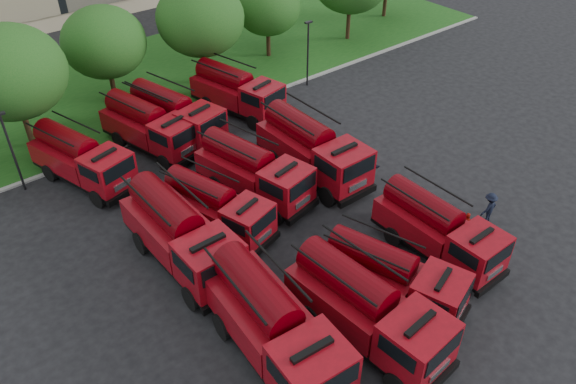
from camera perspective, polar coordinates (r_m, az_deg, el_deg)
name	(u,v)px	position (r m, az deg, el deg)	size (l,w,h in m)	color
ground	(349,275)	(28.04, 6.27, -8.35)	(140.00, 140.00, 0.00)	black
lawn	(117,88)	(46.40, -16.99, 10.04)	(70.00, 16.00, 0.12)	#164913
curb	(169,129)	(39.76, -12.05, 6.24)	(70.00, 0.30, 0.14)	gray
tree_2	(10,72)	(38.30, -26.41, 10.84)	(6.72, 6.72, 8.22)	#382314
tree_3	(104,42)	(42.55, -18.18, 14.26)	(5.88, 5.88, 7.19)	#382314
tree_4	(200,18)	(43.88, -8.89, 17.03)	(6.55, 6.55, 8.01)	#382314
tree_5	(268,7)	(48.61, -2.09, 18.30)	(5.46, 5.46, 6.68)	#382314
lamp_post_0	(11,148)	(35.22, -26.32, 4.03)	(0.60, 0.25, 5.11)	black
lamp_post_1	(308,50)	(43.95, 2.03, 14.21)	(0.60, 0.25, 5.11)	black
fire_truck_0	(273,325)	(23.38, -1.54, -13.38)	(3.51, 8.24, 3.65)	black
fire_truck_1	(366,308)	(24.27, 7.94, -11.64)	(3.24, 7.85, 3.50)	black
fire_truck_2	(392,277)	(26.03, 10.49, -8.45)	(4.21, 7.15, 3.09)	black
fire_truck_3	(438,229)	(28.92, 14.97, -3.65)	(2.61, 7.01, 3.18)	black
fire_truck_4	(181,235)	(27.81, -10.85, -4.26)	(2.94, 7.91, 3.59)	black
fire_truck_5	(216,207)	(29.68, -7.35, -1.55)	(3.91, 6.93, 2.99)	black
fire_truck_6	(253,171)	(31.85, -3.56, 2.11)	(3.92, 7.69, 3.34)	black
fire_truck_7	(312,149)	(33.51, 2.49, 4.40)	(3.01, 8.03, 3.64)	black
fire_truck_8	(81,159)	(35.12, -20.27, 3.20)	(4.25, 7.53, 3.25)	black
fire_truck_9	(149,126)	(37.18, -13.94, 6.49)	(4.02, 7.61, 3.30)	black
fire_truck_10	(175,115)	(37.98, -11.45, 7.63)	(4.16, 7.82, 3.39)	black
fire_truck_11	(237,91)	(40.61, -5.25, 10.19)	(4.01, 7.65, 3.32)	black
firefighter_0	(466,272)	(29.37, 17.66, -7.74)	(0.62, 0.46, 1.71)	#AC180D
firefighter_1	(442,351)	(25.74, 15.41, -15.33)	(0.95, 0.52, 1.96)	#AC180D
firefighter_2	(463,237)	(31.35, 17.38, -4.36)	(0.93, 0.53, 1.58)	#AC180D
firefighter_3	(486,221)	(32.81, 19.43, -2.75)	(1.19, 0.61, 1.83)	black
firefighter_4	(253,245)	(29.49, -3.53, -5.41)	(0.88, 0.57, 1.79)	black
firefighter_5	(368,180)	(34.37, 8.12, 1.26)	(1.42, 0.61, 1.53)	black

